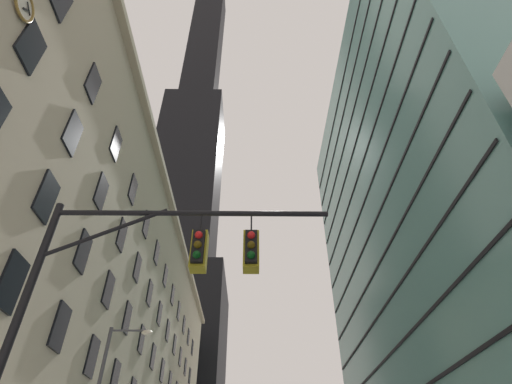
# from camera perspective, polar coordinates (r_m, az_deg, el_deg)

# --- Properties ---
(station_building) EXTENTS (17.43, 73.01, 28.81)m
(station_building) POSITION_cam_1_polar(r_m,az_deg,el_deg) (43.14, -26.19, -16.86)
(station_building) COLOR #BCAF93
(station_building) RESTS_ON ground
(dark_skyscraper) EXTENTS (27.31, 27.31, 215.00)m
(dark_skyscraper) POSITION_cam_1_polar(r_m,az_deg,el_deg) (115.17, -10.63, -3.88)
(dark_skyscraper) COLOR black
(dark_skyscraper) RESTS_ON ground
(glass_office_midrise) EXTENTS (15.01, 44.89, 53.27)m
(glass_office_midrise) POSITION_cam_1_polar(r_m,az_deg,el_deg) (48.42, 23.94, -3.03)
(glass_office_midrise) COLOR slate
(glass_office_midrise) RESTS_ON ground
(traffic_signal_mast) EXTENTS (7.33, 0.63, 7.51)m
(traffic_signal_mast) POSITION_cam_1_polar(r_m,az_deg,el_deg) (9.92, -14.89, -12.29)
(traffic_signal_mast) COLOR black
(traffic_signal_mast) RESTS_ON sidewalk_left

